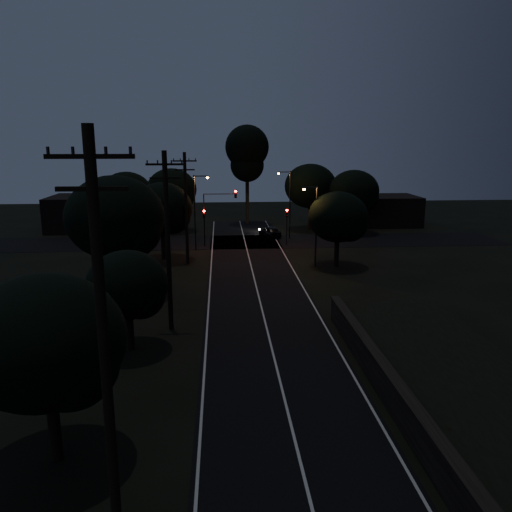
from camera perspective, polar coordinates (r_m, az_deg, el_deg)
ground at (r=19.05m, az=5.68°, el=-24.44°), size 160.00×160.00×0.00m
road_surface at (r=47.49m, az=-0.62°, el=-0.97°), size 60.00×70.00×0.03m
retaining_wall at (r=23.46m, az=24.14°, el=-16.03°), size 6.93×26.00×1.60m
utility_pole_near at (r=14.29m, az=-17.01°, el=-9.48°), size 2.20×0.30×12.00m
utility_pole_mid at (r=30.59m, az=-10.06°, el=1.90°), size 2.20×0.30×11.00m
utility_pole_far at (r=47.36m, az=-8.00°, el=5.60°), size 2.20×0.30×10.50m
tree_left_a at (r=19.12m, az=-22.43°, el=-9.41°), size 5.62×5.62×7.10m
tree_left_b at (r=28.36m, az=-14.23°, el=-3.43°), size 4.50×4.50×5.72m
tree_left_c at (r=37.89m, az=-15.44°, el=4.02°), size 7.22×7.22×9.12m
tree_left_d at (r=49.49m, az=-10.49°, el=5.19°), size 6.00×6.00×7.61m
tree_far_nw at (r=65.31m, az=-9.42°, el=7.37°), size 6.37×6.37×8.07m
tree_far_w at (r=62.05m, az=-14.39°, el=6.76°), size 6.20×6.20×7.90m
tree_far_ne at (r=66.10m, az=6.46°, el=7.82°), size 6.78×6.78×8.58m
tree_far_e at (r=64.35m, az=11.33°, el=7.15°), size 6.27×6.27×7.95m
tree_right_a at (r=46.61m, az=9.60°, el=4.26°), size 5.52×5.52×7.01m
tall_pine at (r=69.98m, az=-1.02°, el=11.69°), size 5.99×5.99×13.62m
building_left at (r=69.67m, az=-18.43°, el=4.73°), size 10.00×8.00×4.40m
building_right at (r=72.22m, az=14.39°, el=5.10°), size 9.00×7.00×4.00m
signal_left at (r=55.56m, az=-5.94°, el=4.01°), size 0.28×0.35×4.10m
signal_right at (r=56.02m, az=3.53°, el=4.13°), size 0.28×0.35×4.10m
signal_mast at (r=55.32m, az=-4.22°, el=5.57°), size 3.70×0.35×6.25m
streetlight_a at (r=53.37m, az=-6.81°, el=5.56°), size 1.66×0.26×8.00m
streetlight_b at (r=59.81m, az=3.73°, el=6.44°), size 1.66×0.26×8.00m
streetlight_c at (r=46.24m, az=6.70°, el=4.04°), size 1.46×0.26×7.50m
car at (r=60.92m, az=1.60°, el=2.81°), size 2.79×4.21×1.33m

